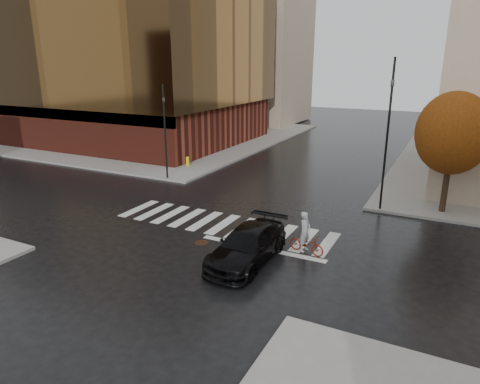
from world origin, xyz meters
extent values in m
plane|color=black|center=(0.00, 0.00, 0.00)|extent=(120.00, 120.00, 0.00)
cube|color=gray|center=(-21.00, 21.00, 0.07)|extent=(30.00, 30.00, 0.15)
cube|color=silver|center=(0.00, 0.50, 0.01)|extent=(12.00, 3.00, 0.01)
cube|color=#5F2116|center=(-22.00, 18.00, 2.15)|extent=(26.00, 18.00, 4.00)
cube|color=beige|center=(-22.00, 9.20, 3.65)|extent=(26.00, 0.40, 1.00)
cube|color=#92602A|center=(-22.00, 18.00, 10.15)|extent=(27.00, 19.00, 12.00)
cube|color=tan|center=(-16.00, 37.00, 10.15)|extent=(14.00, 12.00, 20.00)
cylinder|color=black|center=(10.00, 7.40, 1.55)|extent=(0.32, 0.32, 2.80)
ellipsoid|color=#9F430F|center=(10.00, 7.40, 4.47)|extent=(3.80, 3.80, 4.37)
imported|color=black|center=(2.99, -2.77, 0.72)|extent=(2.04, 5.00, 1.45)
imported|color=maroon|center=(4.94, -0.86, 0.44)|extent=(1.76, 0.93, 0.88)
imported|color=gray|center=(4.84, -0.86, 1.01)|extent=(0.56, 0.73, 1.78)
cylinder|color=black|center=(-7.74, 6.30, 3.39)|extent=(0.12, 0.12, 6.48)
imported|color=black|center=(-7.74, 6.30, 5.74)|extent=(0.17, 0.15, 0.81)
cylinder|color=black|center=(6.87, 6.30, 4.23)|extent=(0.12, 0.12, 8.15)
imported|color=black|center=(6.87, 6.30, 7.18)|extent=(0.19, 0.22, 1.02)
cylinder|color=yellow|center=(-8.47, 10.00, 0.46)|extent=(0.25, 0.25, 0.62)
sphere|color=yellow|center=(-8.47, 10.00, 0.77)|extent=(0.27, 0.27, 0.27)
cylinder|color=#3E2416|center=(0.24, -2.00, 0.01)|extent=(0.66, 0.66, 0.01)
camera|label=1|loc=(10.11, -17.50, 8.09)|focal=32.00mm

